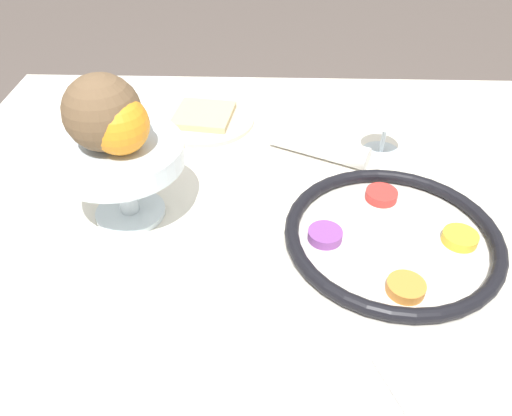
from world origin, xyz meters
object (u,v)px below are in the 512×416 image
object	(u,v)px
fruit_stand	(120,161)
coconut	(102,113)
orange_fruit	(118,126)
wine_glass	(389,111)
seder_plate	(392,237)
napkin_roll	(319,146)
bread_plate	(204,118)

from	to	relation	value
fruit_stand	coconut	size ratio (longest dim) A/B	1.78
orange_fruit	wine_glass	bearing A→B (deg)	-153.12
seder_plate	orange_fruit	bearing A→B (deg)	-5.98
fruit_stand	napkin_roll	bearing A→B (deg)	-150.33
wine_glass	bread_plate	bearing A→B (deg)	-17.25
orange_fruit	napkin_roll	size ratio (longest dim) A/B	0.45
fruit_stand	orange_fruit	distance (m)	0.07
fruit_stand	napkin_roll	world-z (taller)	fruit_stand
coconut	wine_glass	bearing A→B (deg)	-156.05
seder_plate	fruit_stand	world-z (taller)	fruit_stand
seder_plate	coconut	world-z (taller)	coconut
wine_glass	fruit_stand	bearing A→B (deg)	23.99
coconut	napkin_roll	xyz separation A→B (m)	(-0.30, -0.17, -0.15)
bread_plate	wine_glass	bearing A→B (deg)	162.75
coconut	napkin_roll	distance (m)	0.38
seder_plate	wine_glass	world-z (taller)	wine_glass
seder_plate	fruit_stand	bearing A→B (deg)	-8.49
bread_plate	seder_plate	bearing A→B (deg)	131.64
seder_plate	orange_fruit	world-z (taller)	orange_fruit
orange_fruit	bread_plate	bearing A→B (deg)	-102.49
bread_plate	orange_fruit	bearing A→B (deg)	77.51
coconut	bread_plate	world-z (taller)	coconut
orange_fruit	coconut	distance (m)	0.03
seder_plate	bread_plate	world-z (taller)	seder_plate
seder_plate	napkin_roll	world-z (taller)	napkin_roll
seder_plate	orange_fruit	size ratio (longest dim) A/B	3.79
orange_fruit	coconut	xyz separation A→B (m)	(0.02, -0.01, 0.01)
fruit_stand	napkin_roll	xyz separation A→B (m)	(-0.30, -0.17, -0.08)
wine_glass	coconut	size ratio (longest dim) A/B	1.15
coconut	bread_plate	distance (m)	0.34
wine_glass	fruit_stand	world-z (taller)	fruit_stand
fruit_stand	orange_fruit	world-z (taller)	orange_fruit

